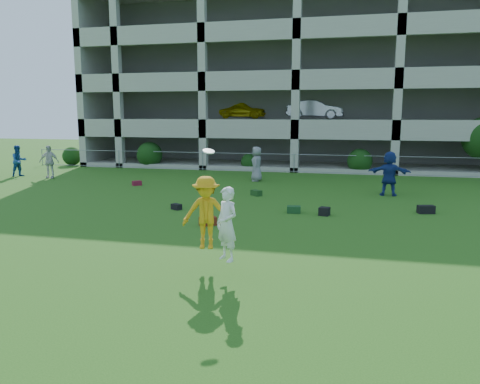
% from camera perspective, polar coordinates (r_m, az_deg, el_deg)
% --- Properties ---
extents(ground, '(100.00, 100.00, 0.00)m').
position_cam_1_polar(ground, '(11.32, -5.10, -9.42)').
color(ground, '#235114').
rests_on(ground, ground).
extents(bystander_a, '(1.02, 1.11, 1.83)m').
position_cam_1_polar(bystander_a, '(30.49, -25.36, 3.44)').
color(bystander_a, '#1E478D').
rests_on(bystander_a, ground).
extents(bystander_b, '(1.18, 0.70, 1.88)m').
position_cam_1_polar(bystander_b, '(28.95, -22.25, 3.42)').
color(bystander_b, silver).
rests_on(bystander_b, ground).
extents(bystander_c, '(0.68, 0.98, 1.89)m').
position_cam_1_polar(bystander_c, '(25.63, 2.04, 3.44)').
color(bystander_c, gray).
rests_on(bystander_c, ground).
extents(bystander_d, '(1.91, 0.73, 2.01)m').
position_cam_1_polar(bystander_d, '(22.11, 17.74, 2.17)').
color(bystander_d, navy).
rests_on(bystander_d, ground).
extents(bag_red_a, '(0.62, 0.57, 0.28)m').
position_cam_1_polar(bag_red_a, '(15.58, -3.93, -3.58)').
color(bag_red_a, '#53170E').
rests_on(bag_red_a, ground).
extents(bag_black_b, '(0.47, 0.41, 0.22)m').
position_cam_1_polar(bag_black_b, '(18.26, -7.76, -1.79)').
color(bag_black_b, black).
rests_on(bag_black_b, ground).
extents(bag_green_c, '(0.53, 0.40, 0.26)m').
position_cam_1_polar(bag_green_c, '(17.60, 6.58, -2.13)').
color(bag_green_c, '#153A1E').
rests_on(bag_green_c, ground).
extents(crate_d, '(0.43, 0.43, 0.30)m').
position_cam_1_polar(crate_d, '(17.33, 10.24, -2.33)').
color(crate_d, black).
rests_on(crate_d, ground).
extents(bag_black_e, '(0.66, 0.45, 0.30)m').
position_cam_1_polar(bag_black_e, '(18.72, 21.73, -1.98)').
color(bag_black_e, black).
rests_on(bag_black_e, ground).
extents(bag_red_f, '(0.52, 0.51, 0.24)m').
position_cam_1_polar(bag_red_f, '(24.72, -12.46, 1.06)').
color(bag_red_f, maroon).
rests_on(bag_red_f, ground).
extents(bag_green_g, '(0.58, 0.55, 0.25)m').
position_cam_1_polar(bag_green_g, '(21.16, 2.01, -0.11)').
color(bag_green_g, '#163814').
rests_on(bag_green_g, ground).
extents(frisbee_contest, '(1.65, 1.41, 2.46)m').
position_cam_1_polar(frisbee_contest, '(10.90, -3.57, -2.83)').
color(frisbee_contest, orange).
rests_on(frisbee_contest, ground).
extents(parking_garage, '(30.00, 14.00, 12.00)m').
position_cam_1_polar(parking_garage, '(38.07, 8.34, 12.98)').
color(parking_garage, '#9E998C').
rests_on(parking_garage, ground).
extents(fence, '(36.06, 0.06, 1.20)m').
position_cam_1_polar(fence, '(29.50, 6.60, 3.53)').
color(fence, gray).
rests_on(fence, ground).
extents(shrub_row, '(34.38, 2.52, 3.50)m').
position_cam_1_polar(shrub_row, '(29.94, 15.58, 5.06)').
color(shrub_row, '#163D11').
rests_on(shrub_row, ground).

